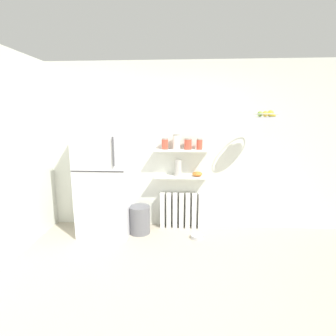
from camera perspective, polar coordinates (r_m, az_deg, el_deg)
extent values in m
plane|color=#B2A893|center=(3.10, 4.37, -23.80)|extent=(7.04, 7.04, 0.00)
cube|color=silver|center=(4.11, 4.38, 4.61)|extent=(7.04, 0.10, 2.60)
cube|color=silver|center=(4.01, -13.83, -1.84)|extent=(0.75, 0.63, 1.78)
cube|color=#262628|center=(3.68, -15.40, -0.74)|extent=(0.74, 0.01, 0.01)
cylinder|color=#4C4C51|center=(3.55, -12.02, 3.56)|extent=(0.02, 0.02, 0.40)
cube|color=white|center=(4.24, -1.22, -9.26)|extent=(0.07, 0.12, 0.58)
cube|color=white|center=(4.23, 0.18, -9.30)|extent=(0.07, 0.12, 0.58)
cube|color=white|center=(4.23, 1.58, -9.32)|extent=(0.07, 0.12, 0.58)
cube|color=white|center=(4.22, 2.98, -9.35)|extent=(0.07, 0.12, 0.58)
cube|color=white|center=(4.23, 4.38, -9.36)|extent=(0.07, 0.12, 0.58)
cube|color=white|center=(4.23, 5.78, -9.37)|extent=(0.07, 0.12, 0.58)
cube|color=white|center=(4.23, 7.18, -9.38)|extent=(0.07, 0.12, 0.58)
cube|color=white|center=(4.03, 3.06, -1.94)|extent=(0.84, 0.22, 0.02)
cube|color=white|center=(3.95, 3.12, 3.95)|extent=(0.84, 0.22, 0.02)
cylinder|color=#C64C38|center=(3.95, -0.69, 5.25)|extent=(0.10, 0.10, 0.15)
cylinder|color=gray|center=(3.95, -0.69, 6.49)|extent=(0.09, 0.09, 0.02)
cylinder|color=silver|center=(3.94, 1.86, 5.65)|extent=(0.11, 0.11, 0.21)
cylinder|color=gray|center=(3.93, 1.87, 7.32)|extent=(0.10, 0.10, 0.02)
cylinder|color=#C64C38|center=(3.94, 4.41, 5.20)|extent=(0.11, 0.11, 0.15)
cylinder|color=gray|center=(3.94, 4.43, 6.45)|extent=(0.10, 0.10, 0.02)
cylinder|color=#C64C38|center=(3.95, 6.96, 5.13)|extent=(0.09, 0.09, 0.15)
cylinder|color=gray|center=(3.94, 6.99, 6.35)|extent=(0.08, 0.08, 0.02)
cylinder|color=#B2ADA8|center=(4.00, 2.26, 0.02)|extent=(0.10, 0.10, 0.25)
ellipsoid|color=orange|center=(4.02, 6.51, -1.31)|extent=(0.16, 0.16, 0.07)
cylinder|color=slate|center=(4.08, -6.28, -11.26)|extent=(0.32, 0.32, 0.43)
cylinder|color=#B7B7BC|center=(3.99, 6.42, -14.84)|extent=(0.18, 0.18, 0.05)
torus|color=#B2B2B7|center=(3.82, 20.82, 11.08)|extent=(0.34, 0.34, 0.01)
cylinder|color=#A8A8AD|center=(3.82, 20.78, 10.48)|extent=(0.27, 0.27, 0.01)
sphere|color=gold|center=(3.85, 21.69, 11.15)|extent=(0.09, 0.09, 0.09)
sphere|color=#7FAD38|center=(3.86, 19.66, 11.18)|extent=(0.07, 0.07, 0.07)
sphere|color=gold|center=(3.77, 20.70, 11.13)|extent=(0.08, 0.08, 0.08)
ellipsoid|color=yellow|center=(3.80, 21.56, 10.95)|extent=(0.17, 0.14, 0.08)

